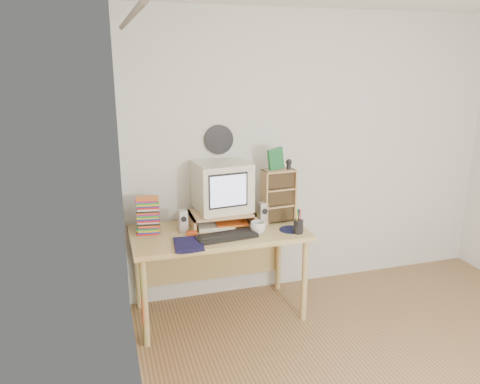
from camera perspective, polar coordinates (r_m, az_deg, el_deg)
back_wall at (r=4.33m, az=9.41°, el=4.59°), size 3.50×0.00×3.50m
left_wall at (r=2.23m, az=-12.07°, el=-6.40°), size 0.00×3.50×3.50m
curtain at (r=2.71m, az=-12.02°, el=-4.56°), size 0.00×2.20×2.20m
wall_disc at (r=3.96m, az=-2.59°, el=6.39°), size 0.25×0.02×0.25m
desk at (r=3.89m, az=-2.83°, el=-6.27°), size 1.40×0.70×0.75m
monitor_riser at (r=3.86m, az=-2.29°, el=-2.84°), size 0.52×0.30×0.12m
crt_monitor at (r=3.85m, az=-2.09°, el=0.62°), size 0.46×0.46×0.40m
speaker_left at (r=3.76m, az=-6.97°, el=-3.52°), size 0.07×0.07×0.18m
speaker_right at (r=3.91m, az=2.85°, el=-2.60°), size 0.07×0.07×0.19m
keyboard at (r=3.62m, az=-1.65°, el=-5.42°), size 0.49×0.20×0.03m
dvd_stack at (r=3.77m, az=-11.14°, el=-3.20°), size 0.18×0.14×0.24m
cd_rack at (r=3.95m, az=4.68°, el=-0.47°), size 0.28×0.16×0.45m
mug at (r=3.71m, az=2.21°, el=-4.36°), size 0.14×0.14×0.10m
diary at (r=3.49m, az=-8.02°, el=-6.27°), size 0.28×0.22×0.05m
mousepad at (r=3.82m, az=6.27°, el=-4.58°), size 0.24×0.24×0.00m
pen_cup at (r=3.74m, az=7.13°, el=-3.88°), size 0.08×0.08×0.15m
papers at (r=3.87m, az=-2.28°, el=-3.97°), size 0.31×0.24×0.04m
red_box at (r=3.67m, az=-5.90°, el=-5.12°), size 0.08×0.05×0.04m
game_box at (r=3.87m, az=4.37°, el=4.03°), size 0.14×0.07×0.18m
webcam at (r=3.91m, az=5.97°, el=3.40°), size 0.05×0.05×0.09m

